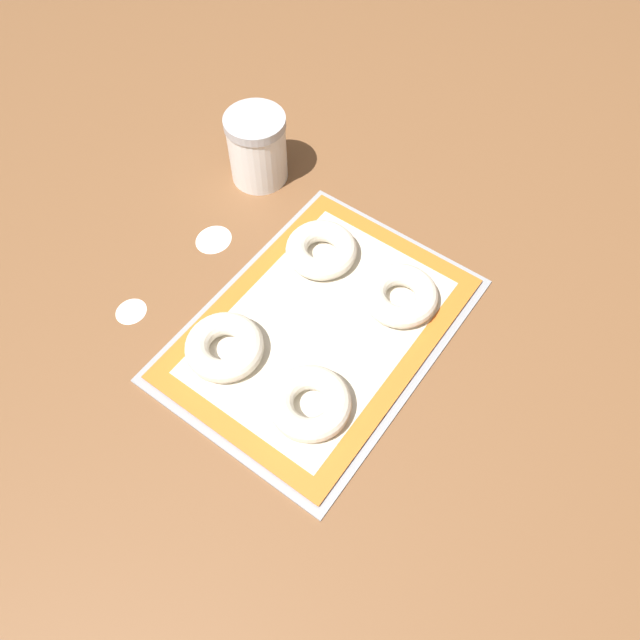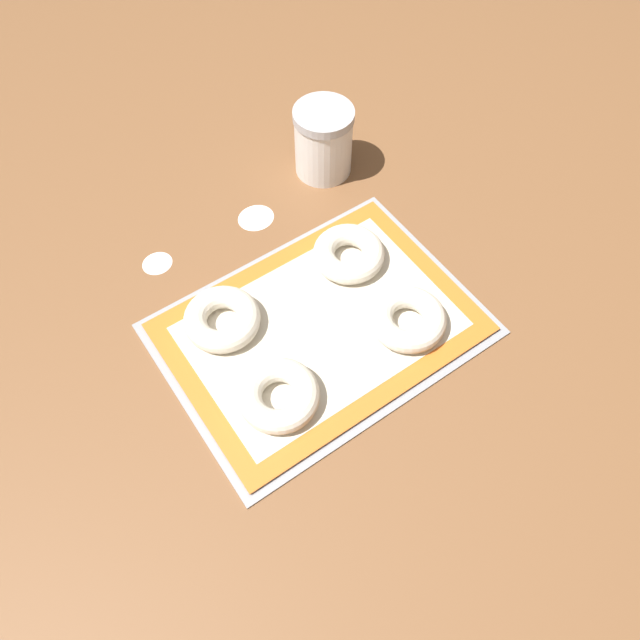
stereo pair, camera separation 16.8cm
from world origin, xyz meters
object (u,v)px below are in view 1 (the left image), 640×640
at_px(bagel_front_left, 310,403).
at_px(bagel_back_right, 321,250).
at_px(bagel_front_right, 401,295).
at_px(bagel_back_left, 224,347).
at_px(baking_tray, 320,329).
at_px(flour_canister, 257,148).

bearing_deg(bagel_front_left, bagel_back_right, 32.68).
xyz_separation_m(bagel_front_left, bagel_front_right, (0.23, -0.00, 0.00)).
bearing_deg(bagel_back_left, bagel_front_right, -34.77).
xyz_separation_m(bagel_front_right, bagel_back_right, (0.00, 0.15, 0.00)).
xyz_separation_m(baking_tray, flour_canister, (0.21, 0.28, 0.06)).
bearing_deg(bagel_back_right, bagel_front_left, -147.32).
distance_m(baking_tray, bagel_front_right, 0.13).
distance_m(baking_tray, bagel_front_left, 0.14).
height_order(bagel_front_left, bagel_front_right, same).
bearing_deg(bagel_front_left, bagel_back_left, 90.46).
relative_size(bagel_front_left, bagel_back_left, 1.00).
bearing_deg(bagel_back_right, bagel_back_left, 178.08).
xyz_separation_m(bagel_back_left, flour_canister, (0.33, 0.20, 0.04)).
xyz_separation_m(baking_tray, bagel_back_left, (-0.12, 0.09, 0.02)).
distance_m(bagel_back_left, bagel_back_right, 0.23).
relative_size(baking_tray, bagel_back_right, 4.05).
distance_m(bagel_front_right, bagel_back_right, 0.15).
height_order(bagel_back_right, flour_canister, flour_canister).
bearing_deg(bagel_front_right, bagel_back_right, 89.67).
bearing_deg(bagel_back_left, bagel_back_right, -1.92).
bearing_deg(bagel_back_left, baking_tray, -35.45).
height_order(baking_tray, bagel_back_right, bagel_back_right).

